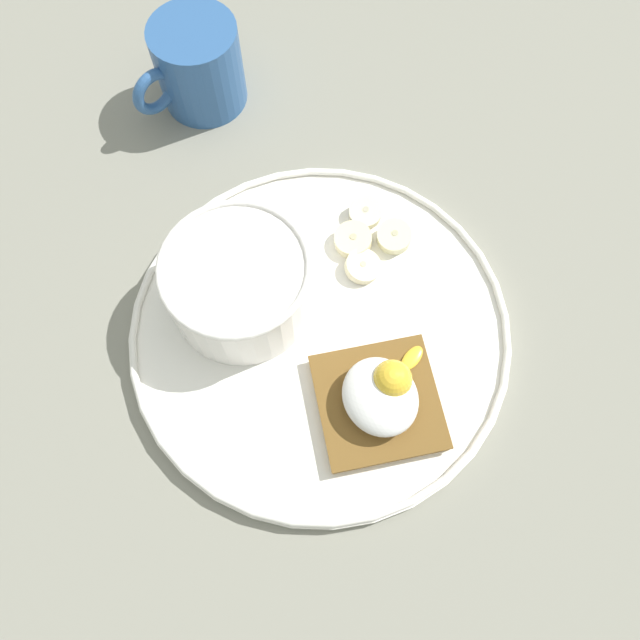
# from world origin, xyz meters

# --- Properties ---
(ground_plane) EXTENTS (1.20, 1.20, 0.02)m
(ground_plane) POSITION_xyz_m (0.00, 0.00, 0.01)
(ground_plane) COLOR gray
(ground_plane) RESTS_ON ground
(plate) EXTENTS (0.31, 0.31, 0.02)m
(plate) POSITION_xyz_m (0.00, 0.00, 0.03)
(plate) COLOR white
(plate) RESTS_ON ground_plane
(oatmeal_bowl) EXTENTS (0.12, 0.12, 0.06)m
(oatmeal_bowl) POSITION_xyz_m (-0.05, -0.05, 0.06)
(oatmeal_bowl) COLOR white
(oatmeal_bowl) RESTS_ON plate
(toast_slice) EXTENTS (0.11, 0.11, 0.01)m
(toast_slice) POSITION_xyz_m (0.08, 0.01, 0.04)
(toast_slice) COLOR brown
(toast_slice) RESTS_ON plate
(poached_egg) EXTENTS (0.06, 0.08, 0.04)m
(poached_egg) POSITION_xyz_m (0.07, 0.02, 0.06)
(poached_egg) COLOR white
(poached_egg) RESTS_ON toast_slice
(banana_slice_front) EXTENTS (0.04, 0.04, 0.02)m
(banana_slice_front) POSITION_xyz_m (-0.05, 0.09, 0.04)
(banana_slice_front) COLOR #EFE8B6
(banana_slice_front) RESTS_ON plate
(banana_slice_left) EXTENTS (0.04, 0.04, 0.01)m
(banana_slice_left) POSITION_xyz_m (-0.03, 0.06, 0.04)
(banana_slice_left) COLOR beige
(banana_slice_left) RESTS_ON plate
(banana_slice_back) EXTENTS (0.04, 0.04, 0.01)m
(banana_slice_back) POSITION_xyz_m (-0.06, 0.06, 0.04)
(banana_slice_back) COLOR beige
(banana_slice_back) RESTS_ON plate
(banana_slice_right) EXTENTS (0.04, 0.04, 0.02)m
(banana_slice_right) POSITION_xyz_m (-0.08, 0.08, 0.04)
(banana_slice_right) COLOR beige
(banana_slice_right) RESTS_ON plate
(coffee_mug) EXTENTS (0.08, 0.11, 0.08)m
(coffee_mug) POSITION_xyz_m (-0.27, 0.01, 0.06)
(coffee_mug) COLOR #2F5B96
(coffee_mug) RESTS_ON ground_plane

